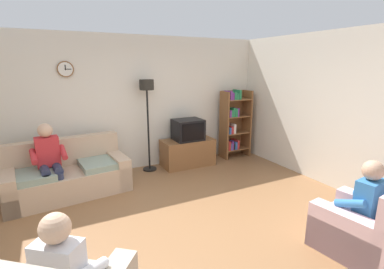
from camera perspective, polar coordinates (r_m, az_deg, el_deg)
ground_plane at (r=3.98m, az=0.39°, el=-18.31°), size 12.00×12.00×0.00m
back_wall_assembly at (r=5.91m, az=-11.62°, el=6.07°), size 6.20×0.17×2.70m
right_wall at (r=5.39m, az=28.59°, el=3.93°), size 0.12×5.80×2.70m
couch at (r=5.21m, az=-23.74°, el=-7.68°), size 1.98×1.07×0.90m
tv_stand at (r=6.12m, az=-0.89°, el=-3.61°), size 1.10×0.56×0.57m
tv at (r=5.97m, az=-0.81°, el=0.98°), size 0.60×0.49×0.44m
bookshelf at (r=6.66m, az=8.33°, el=2.34°), size 0.68×0.36×1.58m
floor_lamp at (r=5.66m, az=-9.02°, el=6.86°), size 0.28×0.28×1.85m
armchair_near_bookshelf at (r=3.94m, az=31.32°, el=-16.06°), size 0.91×0.98×0.90m
person_on_couch at (r=4.98m, az=-26.84°, el=-4.28°), size 0.54×0.56×1.24m
person_in_left_armchair at (r=2.57m, az=-23.62°, el=-23.64°), size 0.63×0.64×1.12m
person_in_right_armchair at (r=3.83m, az=30.69°, el=-11.53°), size 0.55×0.57×1.12m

